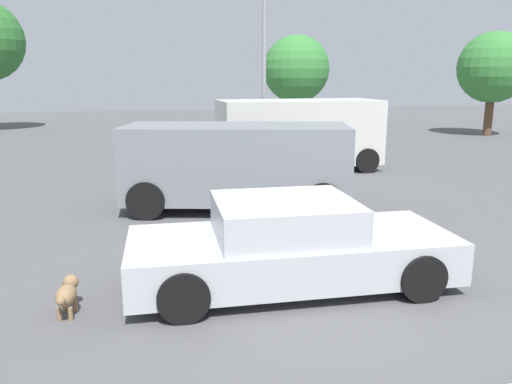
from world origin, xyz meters
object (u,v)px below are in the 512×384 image
object	(u,v)px
sedan_foreground	(290,246)
suv_dark	(237,163)
dog	(67,293)
pedestrian	(165,148)
light_post_near	(264,8)
van_white	(298,132)

from	to	relation	value
sedan_foreground	suv_dark	distance (m)	4.33
dog	sedan_foreground	bearing A→B (deg)	-78.42
dog	pedestrian	distance (m)	8.24
light_post_near	pedestrian	bearing A→B (deg)	-141.19
van_white	pedestrian	xyz separation A→B (m)	(-4.20, -0.74, -0.25)
suv_dark	van_white	bearing A→B (deg)	71.34
suv_dark	dog	bearing A→B (deg)	-109.13
van_white	pedestrian	distance (m)	4.27
sedan_foreground	suv_dark	xyz separation A→B (m)	(0.18, 4.30, 0.45)
dog	suv_dark	distance (m)	5.52
dog	suv_dark	size ratio (longest dim) A/B	0.13
pedestrian	light_post_near	xyz separation A→B (m)	(3.68, 2.96, 4.21)
light_post_near	dog	bearing A→B (deg)	-116.58
dog	light_post_near	bearing A→B (deg)	-18.85
sedan_foreground	light_post_near	bearing A→B (deg)	80.08
sedan_foreground	light_post_near	xyz separation A→B (m)	(2.55, 10.77, 4.56)
van_white	sedan_foreground	bearing A→B (deg)	70.58
pedestrian	van_white	bearing A→B (deg)	-51.64
suv_dark	pedestrian	distance (m)	3.75
sedan_foreground	pedestrian	xyz separation A→B (m)	(-1.13, 7.82, 0.36)
dog	light_post_near	xyz separation A→B (m)	(5.49, 10.97, 4.86)
suv_dark	pedestrian	xyz separation A→B (m)	(-1.30, 3.51, -0.10)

